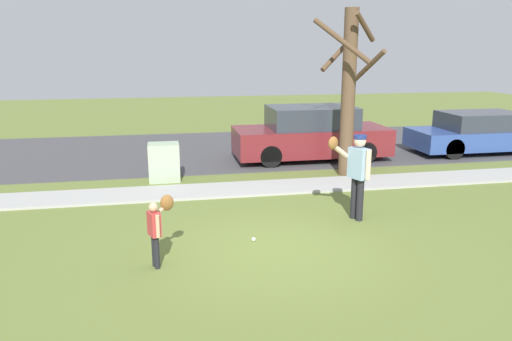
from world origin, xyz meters
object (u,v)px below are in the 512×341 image
at_px(person_adult, 357,168).
at_px(person_child, 158,223).
at_px(utility_cabinet, 164,162).
at_px(street_tree_near, 349,88).
at_px(parked_suv_maroon, 311,134).
at_px(parked_wagon_blue, 479,133).
at_px(baseball, 254,239).

xyz_separation_m(person_adult, person_child, (-3.86, -1.45, -0.37)).
bearing_deg(utility_cabinet, person_adult, -45.02).
xyz_separation_m(utility_cabinet, street_tree_near, (4.85, -0.30, 1.85)).
xyz_separation_m(parked_suv_maroon, parked_wagon_blue, (5.74, -0.08, -0.13)).
bearing_deg(person_child, utility_cabinet, 67.75).
bearing_deg(street_tree_near, person_child, -135.52).
bearing_deg(street_tree_near, baseball, -128.43).
xyz_separation_m(person_child, utility_cabinet, (0.13, 5.19, -0.22)).
xyz_separation_m(person_adult, street_tree_near, (1.12, 3.44, 1.26)).
xyz_separation_m(person_adult, baseball, (-2.21, -0.75, -1.04)).
distance_m(street_tree_near, parked_suv_maroon, 2.56).
xyz_separation_m(person_adult, parked_wagon_blue, (6.48, 5.36, -0.42)).
height_order(person_adult, parked_wagon_blue, person_adult).
distance_m(person_adult, parked_wagon_blue, 8.42).
bearing_deg(street_tree_near, person_adult, -107.99).
bearing_deg(parked_wagon_blue, person_adult, -140.42).
height_order(person_adult, street_tree_near, street_tree_near).
bearing_deg(person_adult, baseball, -2.05).
bearing_deg(utility_cabinet, baseball, -71.22).
bearing_deg(parked_suv_maroon, baseball, -115.49).
distance_m(person_adult, baseball, 2.55).
height_order(person_child, baseball, person_child).
xyz_separation_m(baseball, street_tree_near, (3.32, 4.19, 2.31)).
xyz_separation_m(person_adult, parked_suv_maroon, (0.75, 5.44, -0.29)).
bearing_deg(street_tree_near, parked_wagon_blue, 19.72).
height_order(utility_cabinet, street_tree_near, street_tree_near).
bearing_deg(parked_wagon_blue, parked_suv_maroon, 179.20).
xyz_separation_m(baseball, utility_cabinet, (-1.53, 4.49, 0.46)).
distance_m(baseball, parked_suv_maroon, 6.90).
distance_m(person_adult, parked_suv_maroon, 5.50).
height_order(person_child, parked_wagon_blue, parked_wagon_blue).
bearing_deg(utility_cabinet, parked_wagon_blue, 9.03).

